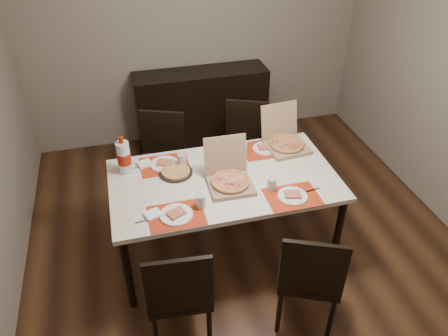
# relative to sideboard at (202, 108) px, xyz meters

# --- Properties ---
(ground) EXTENTS (3.80, 4.00, 0.02)m
(ground) POSITION_rel_sideboard_xyz_m (0.00, -1.78, -0.46)
(ground) COLOR #462815
(ground) RESTS_ON ground
(room_walls) EXTENTS (3.84, 4.02, 2.62)m
(room_walls) POSITION_rel_sideboard_xyz_m (0.00, -1.35, 1.28)
(room_walls) COLOR gray
(room_walls) RESTS_ON ground
(sideboard) EXTENTS (1.50, 0.40, 0.90)m
(sideboard) POSITION_rel_sideboard_xyz_m (0.00, 0.00, 0.00)
(sideboard) COLOR black
(sideboard) RESTS_ON ground
(dining_table) EXTENTS (1.80, 1.00, 0.75)m
(dining_table) POSITION_rel_sideboard_xyz_m (-0.20, -1.78, 0.23)
(dining_table) COLOR beige
(dining_table) RESTS_ON ground
(chair_near_left) EXTENTS (0.46, 0.46, 0.93)m
(chair_near_left) POSITION_rel_sideboard_xyz_m (-0.72, -2.60, 0.06)
(chair_near_left) COLOR black
(chair_near_left) RESTS_ON ground
(chair_near_right) EXTENTS (0.55, 0.55, 0.93)m
(chair_near_right) POSITION_rel_sideboard_xyz_m (0.17, -2.69, 0.06)
(chair_near_right) COLOR black
(chair_near_right) RESTS_ON ground
(chair_far_left) EXTENTS (0.55, 0.55, 0.93)m
(chair_far_left) POSITION_rel_sideboard_xyz_m (-0.61, -0.98, 0.06)
(chair_far_left) COLOR black
(chair_far_left) RESTS_ON ground
(chair_far_right) EXTENTS (0.55, 0.55, 0.93)m
(chair_far_right) POSITION_rel_sideboard_xyz_m (0.23, -0.98, 0.06)
(chair_far_right) COLOR black
(chair_far_right) RESTS_ON ground
(setting_near_left) EXTENTS (0.52, 0.30, 0.11)m
(setting_near_left) POSITION_rel_sideboard_xyz_m (-0.61, -2.11, 0.32)
(setting_near_left) COLOR red
(setting_near_left) RESTS_ON dining_table
(setting_near_right) EXTENTS (0.44, 0.30, 0.11)m
(setting_near_right) POSITION_rel_sideboard_xyz_m (0.20, -2.10, 0.32)
(setting_near_right) COLOR red
(setting_near_right) RESTS_ON dining_table
(setting_far_left) EXTENTS (0.46, 0.30, 0.11)m
(setting_far_left) POSITION_rel_sideboard_xyz_m (-0.61, -1.48, 0.32)
(setting_far_left) COLOR red
(setting_far_left) RESTS_ON dining_table
(setting_far_right) EXTENTS (0.52, 0.30, 0.11)m
(setting_far_right) POSITION_rel_sideboard_xyz_m (0.19, -1.47, 0.32)
(setting_far_right) COLOR red
(setting_far_right) RESTS_ON dining_table
(napkin_loose) EXTENTS (0.15, 0.14, 0.02)m
(napkin_loose) POSITION_rel_sideboard_xyz_m (-0.11, -1.76, 0.31)
(napkin_loose) COLOR white
(napkin_loose) RESTS_ON dining_table
(pizza_box_center) EXTENTS (0.35, 0.38, 0.34)m
(pizza_box_center) POSITION_rel_sideboard_xyz_m (-0.18, -1.86, 0.36)
(pizza_box_center) COLOR #947355
(pizza_box_center) RESTS_ON dining_table
(pizza_box_right) EXTENTS (0.38, 0.41, 0.35)m
(pizza_box_right) POSITION_rel_sideboard_xyz_m (0.44, -1.46, 0.36)
(pizza_box_right) COLOR #947355
(pizza_box_right) RESTS_ON dining_table
(faina_plate) EXTENTS (0.27, 0.27, 0.03)m
(faina_plate) POSITION_rel_sideboard_xyz_m (-0.56, -1.62, 0.31)
(faina_plate) COLOR black
(faina_plate) RESTS_ON dining_table
(dip_bowl) EXTENTS (0.11, 0.11, 0.03)m
(dip_bowl) POSITION_rel_sideboard_xyz_m (-0.14, -1.60, 0.31)
(dip_bowl) COLOR white
(dip_bowl) RESTS_ON dining_table
(soda_bottle) EXTENTS (0.11, 0.11, 0.33)m
(soda_bottle) POSITION_rel_sideboard_xyz_m (-0.95, -1.49, 0.44)
(soda_bottle) COLOR silver
(soda_bottle) RESTS_ON dining_table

